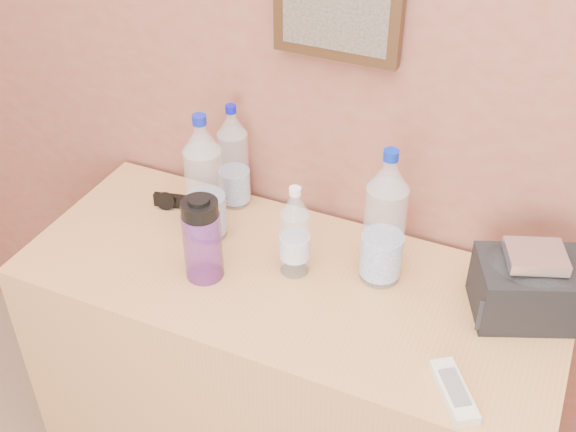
# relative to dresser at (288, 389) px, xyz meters

# --- Properties ---
(picture_frame) EXTENTS (0.30, 0.03, 0.25)m
(picture_frame) POSITION_rel_dresser_xyz_m (0.00, 0.27, 0.99)
(picture_frame) COLOR #382311
(picture_frame) RESTS_ON room_shell
(dresser) EXTENTS (1.31, 0.55, 0.82)m
(dresser) POSITION_rel_dresser_xyz_m (0.00, 0.00, 0.00)
(dresser) COLOR #A68350
(dresser) RESTS_ON ground
(pet_large_a) EXTENTS (0.09, 0.09, 0.35)m
(pet_large_a) POSITION_rel_dresser_xyz_m (-0.26, 0.07, 0.56)
(pet_large_a) COLOR white
(pet_large_a) RESTS_ON dresser
(pet_large_b) EXTENTS (0.08, 0.08, 0.30)m
(pet_large_b) POSITION_rel_dresser_xyz_m (-0.26, 0.23, 0.54)
(pet_large_b) COLOR silver
(pet_large_b) RESTS_ON dresser
(pet_large_c) EXTENTS (0.10, 0.10, 0.35)m
(pet_large_c) POSITION_rel_dresser_xyz_m (0.20, 0.09, 0.57)
(pet_large_c) COLOR #C4DFFF
(pet_large_c) RESTS_ON dresser
(pet_small) EXTENTS (0.07, 0.07, 0.24)m
(pet_small) POSITION_rel_dresser_xyz_m (0.01, 0.03, 0.52)
(pet_small) COLOR #AABFDC
(pet_small) RESTS_ON dresser
(nalgene_bottle) EXTENTS (0.09, 0.09, 0.22)m
(nalgene_bottle) POSITION_rel_dresser_xyz_m (-0.19, -0.07, 0.52)
(nalgene_bottle) COLOR #6A2A8C
(nalgene_bottle) RESTS_ON dresser
(sunglasses) EXTENTS (0.15, 0.08, 0.04)m
(sunglasses) POSITION_rel_dresser_xyz_m (-0.39, 0.14, 0.43)
(sunglasses) COLOR black
(sunglasses) RESTS_ON dresser
(ac_remote) EXTENTS (0.13, 0.16, 0.02)m
(ac_remote) POSITION_rel_dresser_xyz_m (0.45, -0.19, 0.42)
(ac_remote) COLOR silver
(ac_remote) RESTS_ON dresser
(toiletry_bag) EXTENTS (0.28, 0.24, 0.16)m
(toiletry_bag) POSITION_rel_dresser_xyz_m (0.54, 0.11, 0.49)
(toiletry_bag) COLOR black
(toiletry_bag) RESTS_ON dresser
(foil_packet) EXTENTS (0.15, 0.14, 0.03)m
(foil_packet) POSITION_rel_dresser_xyz_m (0.53, 0.10, 0.58)
(foil_packet) COLOR silver
(foil_packet) RESTS_ON toiletry_bag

